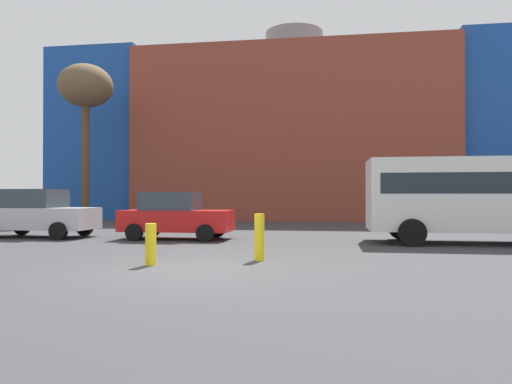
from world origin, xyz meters
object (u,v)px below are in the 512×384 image
object	(u,v)px
bollard_yellow_0	(151,244)
white_bus	(477,193)
bare_tree_0	(86,90)
bollard_yellow_1	(259,237)
parked_car_2	(175,216)
parked_car_1	(37,213)

from	to	relation	value
bollard_yellow_0	white_bus	bearing A→B (deg)	35.37
bare_tree_0	bollard_yellow_1	distance (m)	19.37
white_bus	bollard_yellow_0	distance (m)	10.59
parked_car_2	parked_car_1	bearing A→B (deg)	180.00
bollard_yellow_1	bare_tree_0	bearing A→B (deg)	130.99
parked_car_1	bare_tree_0	bearing A→B (deg)	108.07
white_bus	bollard_yellow_1	bearing A→B (deg)	-142.02
parked_car_2	bare_tree_0	xyz separation A→B (m)	(-8.14, 8.68, 6.66)
white_bus	bollard_yellow_0	world-z (taller)	white_bus
bare_tree_0	bollard_yellow_1	world-z (taller)	bare_tree_0
parked_car_2	bollard_yellow_0	world-z (taller)	parked_car_2
parked_car_1	bollard_yellow_0	size ratio (longest dim) A/B	4.46
parked_car_2	white_bus	distance (m)	10.08
parked_car_1	parked_car_2	size ratio (longest dim) A/B	1.07
parked_car_2	bollard_yellow_1	size ratio (longest dim) A/B	3.47
parked_car_2	bollard_yellow_1	distance (m)	6.22
parked_car_2	bollard_yellow_0	xyz separation A→B (m)	(1.47, -6.12, -0.37)
parked_car_2	white_bus	size ratio (longest dim) A/B	0.57
bare_tree_0	white_bus	bearing A→B (deg)	-25.60
parked_car_1	bollard_yellow_1	bearing A→B (deg)	-28.83
white_bus	bollard_yellow_0	xyz separation A→B (m)	(-8.58, -6.09, -1.16)
white_bus	bollard_yellow_0	bearing A→B (deg)	-144.63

